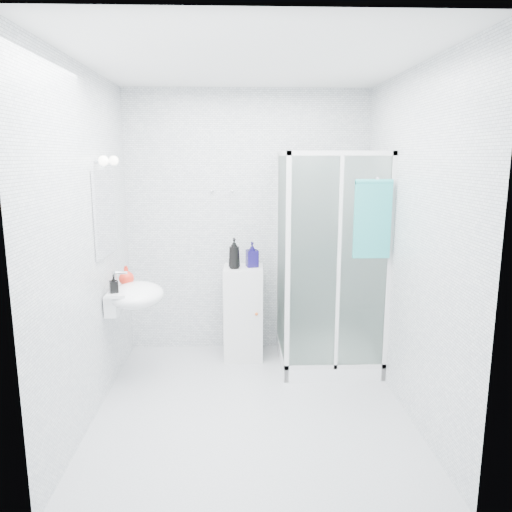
{
  "coord_description": "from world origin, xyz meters",
  "views": [
    {
      "loc": [
        -0.1,
        -3.66,
        1.95
      ],
      "look_at": [
        0.05,
        0.35,
        1.15
      ],
      "focal_mm": 35.0,
      "sensor_mm": 36.0,
      "label": 1
    }
  ],
  "objects_px": {
    "hand_towel": "(373,217)",
    "shampoo_bottle_b": "(252,254)",
    "shampoo_bottle_a": "(234,253)",
    "soap_dispenser_black": "(114,284)",
    "soap_dispenser_orange": "(126,275)",
    "shower_enclosure": "(320,320)",
    "storage_cabinet": "(244,313)",
    "wall_basin": "(134,295)"
  },
  "relations": [
    {
      "from": "hand_towel",
      "to": "shampoo_bottle_b",
      "type": "distance_m",
      "value": 1.25
    },
    {
      "from": "shampoo_bottle_a",
      "to": "soap_dispenser_black",
      "type": "relative_size",
      "value": 2.01
    },
    {
      "from": "hand_towel",
      "to": "soap_dispenser_orange",
      "type": "xyz_separation_m",
      "value": [
        -2.07,
        0.2,
        -0.52
      ]
    },
    {
      "from": "hand_towel",
      "to": "shampoo_bottle_b",
      "type": "relative_size",
      "value": 2.69
    },
    {
      "from": "hand_towel",
      "to": "soap_dispenser_black",
      "type": "relative_size",
      "value": 4.49
    },
    {
      "from": "soap_dispenser_orange",
      "to": "soap_dispenser_black",
      "type": "xyz_separation_m",
      "value": [
        -0.05,
        -0.26,
        -0.01
      ]
    },
    {
      "from": "shower_enclosure",
      "to": "shampoo_bottle_a",
      "type": "distance_m",
      "value": 1.03
    },
    {
      "from": "storage_cabinet",
      "to": "shower_enclosure",
      "type": "bearing_deg",
      "value": -17.08
    },
    {
      "from": "wall_basin",
      "to": "storage_cabinet",
      "type": "height_order",
      "value": "wall_basin"
    },
    {
      "from": "storage_cabinet",
      "to": "hand_towel",
      "type": "height_order",
      "value": "hand_towel"
    },
    {
      "from": "soap_dispenser_orange",
      "to": "hand_towel",
      "type": "bearing_deg",
      "value": -5.43
    },
    {
      "from": "shampoo_bottle_b",
      "to": "soap_dispenser_orange",
      "type": "distance_m",
      "value": 1.2
    },
    {
      "from": "shampoo_bottle_b",
      "to": "soap_dispenser_orange",
      "type": "bearing_deg",
      "value": -156.93
    },
    {
      "from": "storage_cabinet",
      "to": "hand_towel",
      "type": "relative_size",
      "value": 1.4
    },
    {
      "from": "shower_enclosure",
      "to": "soap_dispenser_black",
      "type": "bearing_deg",
      "value": -165.44
    },
    {
      "from": "storage_cabinet",
      "to": "soap_dispenser_orange",
      "type": "xyz_separation_m",
      "value": [
        -1.02,
        -0.45,
        0.49
      ]
    },
    {
      "from": "shampoo_bottle_a",
      "to": "storage_cabinet",
      "type": "bearing_deg",
      "value": 30.34
    },
    {
      "from": "shower_enclosure",
      "to": "soap_dispenser_black",
      "type": "distance_m",
      "value": 1.9
    },
    {
      "from": "hand_towel",
      "to": "wall_basin",
      "type": "bearing_deg",
      "value": 177.56
    },
    {
      "from": "shampoo_bottle_a",
      "to": "shampoo_bottle_b",
      "type": "distance_m",
      "value": 0.19
    },
    {
      "from": "wall_basin",
      "to": "soap_dispenser_orange",
      "type": "xyz_separation_m",
      "value": [
        -0.08,
        0.11,
        0.15
      ]
    },
    {
      "from": "shampoo_bottle_a",
      "to": "soap_dispenser_black",
      "type": "height_order",
      "value": "shampoo_bottle_a"
    },
    {
      "from": "shampoo_bottle_a",
      "to": "shampoo_bottle_b",
      "type": "bearing_deg",
      "value": 22.07
    },
    {
      "from": "shampoo_bottle_b",
      "to": "soap_dispenser_black",
      "type": "xyz_separation_m",
      "value": [
        -1.15,
        -0.73,
        -0.1
      ]
    },
    {
      "from": "shower_enclosure",
      "to": "storage_cabinet",
      "type": "bearing_deg",
      "value": 161.06
    },
    {
      "from": "shower_enclosure",
      "to": "hand_towel",
      "type": "bearing_deg",
      "value": -49.83
    },
    {
      "from": "hand_towel",
      "to": "shampoo_bottle_a",
      "type": "relative_size",
      "value": 2.23
    },
    {
      "from": "shower_enclosure",
      "to": "soap_dispenser_orange",
      "type": "xyz_separation_m",
      "value": [
        -1.73,
        -0.2,
        0.5
      ]
    },
    {
      "from": "shampoo_bottle_a",
      "to": "shampoo_bottle_b",
      "type": "xyz_separation_m",
      "value": [
        0.17,
        0.07,
        -0.02
      ]
    },
    {
      "from": "wall_basin",
      "to": "hand_towel",
      "type": "xyz_separation_m",
      "value": [
        1.99,
        -0.09,
        0.67
      ]
    },
    {
      "from": "hand_towel",
      "to": "shampoo_bottle_a",
      "type": "height_order",
      "value": "hand_towel"
    },
    {
      "from": "shower_enclosure",
      "to": "shampoo_bottle_b",
      "type": "xyz_separation_m",
      "value": [
        -0.63,
        0.27,
        0.58
      ]
    },
    {
      "from": "shampoo_bottle_a",
      "to": "soap_dispenser_orange",
      "type": "relative_size",
      "value": 1.76
    },
    {
      "from": "hand_towel",
      "to": "soap_dispenser_black",
      "type": "distance_m",
      "value": 2.18
    },
    {
      "from": "wall_basin",
      "to": "shampoo_bottle_a",
      "type": "xyz_separation_m",
      "value": [
        0.85,
        0.51,
        0.26
      ]
    },
    {
      "from": "storage_cabinet",
      "to": "hand_towel",
      "type": "distance_m",
      "value": 1.6
    },
    {
      "from": "soap_dispenser_black",
      "to": "shower_enclosure",
      "type": "bearing_deg",
      "value": 14.56
    },
    {
      "from": "shower_enclosure",
      "to": "storage_cabinet",
      "type": "height_order",
      "value": "shower_enclosure"
    },
    {
      "from": "storage_cabinet",
      "to": "soap_dispenser_orange",
      "type": "distance_m",
      "value": 1.22
    },
    {
      "from": "soap_dispenser_orange",
      "to": "shampoo_bottle_b",
      "type": "bearing_deg",
      "value": 23.07
    },
    {
      "from": "shower_enclosure",
      "to": "soap_dispenser_orange",
      "type": "bearing_deg",
      "value": -173.28
    },
    {
      "from": "wall_basin",
      "to": "shampoo_bottle_a",
      "type": "height_order",
      "value": "shampoo_bottle_a"
    }
  ]
}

